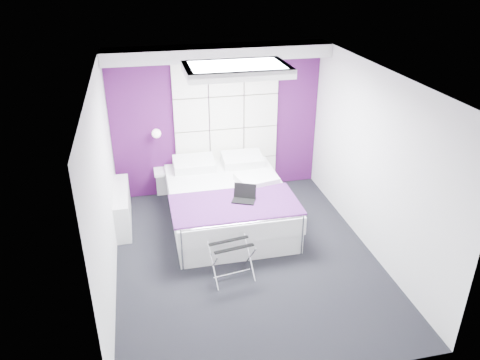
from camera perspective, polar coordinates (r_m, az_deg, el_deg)
The scene contains 15 objects.
floor at distance 6.76m, azimuth 0.73°, elevation -9.37°, with size 4.40×4.40×0.00m, color black.
ceiling at distance 5.65m, azimuth 0.88°, elevation 12.58°, with size 4.40×4.40×0.00m, color white.
wall_back at distance 8.09m, azimuth -2.80°, elevation 7.22°, with size 3.60×3.60×0.00m, color white.
wall_left at distance 5.98m, azimuth -16.24°, elevation -1.03°, with size 4.40×4.40×0.00m, color white.
wall_right at distance 6.70m, azimuth 15.96°, elevation 2.04°, with size 4.40×4.40×0.00m, color white.
accent_wall at distance 8.08m, azimuth -2.79°, elevation 7.20°, with size 3.58×0.02×2.58m, color #48114C.
soffit at distance 7.54m, azimuth -2.66°, elevation 15.26°, with size 3.58×0.50×0.20m, color white.
headboard at distance 8.10m, azimuth -1.65°, elevation 6.30°, with size 1.80×0.08×2.30m, color white, non-canonical shape.
skylight at distance 6.23m, azimuth -0.43°, elevation 13.41°, with size 1.36×0.86×0.12m, color white, non-canonical shape.
wall_lamp at distance 7.89m, azimuth -10.18°, elevation 5.70°, with size 0.15×0.15×0.15m, color white.
radiator at distance 7.58m, azimuth -14.12°, elevation -3.26°, with size 0.22×1.20×0.60m, color white.
bed at distance 7.42m, azimuth -1.52°, elevation -2.82°, with size 1.86×2.25×0.78m.
nightstand at distance 8.12m, azimuth -8.94°, elevation 1.06°, with size 0.42×0.33×0.05m, color white.
luggage_rack at distance 6.24m, azimuth -1.02°, elevation -9.82°, with size 0.54×0.39×0.53m.
laptop at distance 6.86m, azimuth 0.38°, elevation -1.97°, with size 0.33×0.24×0.24m.
Camera 1 is at (-1.27, -5.34, 3.94)m, focal length 35.00 mm.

